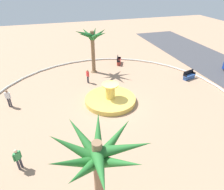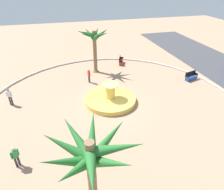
% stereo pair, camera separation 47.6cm
% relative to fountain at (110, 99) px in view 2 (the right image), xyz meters
% --- Properties ---
extents(ground_plane, '(80.00, 80.00, 0.00)m').
position_rel_fountain_xyz_m(ground_plane, '(0.64, 0.05, -0.29)').
color(ground_plane, tan).
extents(plaza_curb, '(23.85, 23.85, 0.20)m').
position_rel_fountain_xyz_m(plaza_curb, '(0.64, 0.05, -0.19)').
color(plaza_curb, silver).
rests_on(plaza_curb, ground).
extents(fountain, '(4.80, 4.80, 1.90)m').
position_rel_fountain_xyz_m(fountain, '(0.00, 0.00, 0.00)').
color(fountain, gold).
rests_on(fountain, ground).
extents(palm_tree_near_fountain, '(3.69, 3.85, 5.30)m').
position_rel_fountain_xyz_m(palm_tree_near_fountain, '(-7.21, -0.04, 3.69)').
color(palm_tree_near_fountain, brown).
rests_on(palm_tree_near_fountain, ground).
extents(palm_tree_by_curb, '(4.41, 4.35, 4.99)m').
position_rel_fountain_xyz_m(palm_tree_by_curb, '(9.75, -3.40, 3.57)').
color(palm_tree_by_curb, '#8E6B4C').
rests_on(palm_tree_by_curb, ground).
extents(bench_east, '(0.90, 1.68, 1.00)m').
position_rel_fountain_xyz_m(bench_east, '(-2.12, 10.14, 0.06)').
color(bench_east, '#335BA8').
rests_on(bench_east, ground).
extents(bench_west, '(1.67, 1.06, 1.00)m').
position_rel_fountain_xyz_m(bench_west, '(-8.88, 3.80, 0.06)').
color(bench_west, '#B73D33').
rests_on(bench_west, ground).
extents(person_cyclist_helmet, '(0.37, 0.44, 1.59)m').
position_rel_fountain_xyz_m(person_cyclist_helmet, '(5.76, -7.52, 0.60)').
color(person_cyclist_helmet, '#33333D').
rests_on(person_cyclist_helmet, ground).
extents(person_cyclist_photo, '(0.51, 0.29, 1.62)m').
position_rel_fountain_xyz_m(person_cyclist_photo, '(-4.50, -1.28, 0.62)').
color(person_cyclist_photo, '#33333D').
rests_on(person_cyclist_photo, ground).
extents(person_pedestrian_stroll, '(0.26, 0.52, 1.71)m').
position_rel_fountain_xyz_m(person_pedestrian_stroll, '(-1.86, -9.03, 0.67)').
color(person_pedestrian_stroll, '#33333D').
rests_on(person_pedestrian_stroll, ground).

